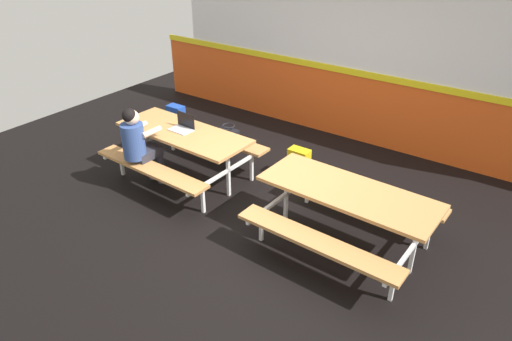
% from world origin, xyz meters
% --- Properties ---
extents(ground_plane, '(10.00, 10.00, 0.02)m').
position_xyz_m(ground_plane, '(0.00, 0.00, -0.01)').
color(ground_plane, black).
extents(accent_backdrop, '(8.00, 0.14, 2.60)m').
position_xyz_m(accent_backdrop, '(0.00, 2.71, 1.25)').
color(accent_backdrop, '#E55119').
rests_on(accent_backdrop, ground).
extents(picnic_table_left, '(1.99, 1.61, 0.74)m').
position_xyz_m(picnic_table_left, '(-1.27, 0.07, 0.58)').
color(picnic_table_left, tan).
rests_on(picnic_table_left, ground).
extents(picnic_table_right, '(1.99, 1.61, 0.74)m').
position_xyz_m(picnic_table_right, '(1.27, -0.02, 0.58)').
color(picnic_table_right, tan).
rests_on(picnic_table_right, ground).
extents(student_nearer, '(0.37, 0.53, 1.21)m').
position_xyz_m(student_nearer, '(-1.56, -0.48, 0.71)').
color(student_nearer, '#2D2D38').
rests_on(student_nearer, ground).
extents(laptop_silver, '(0.33, 0.23, 0.22)m').
position_xyz_m(laptop_silver, '(-1.31, 0.11, 0.79)').
color(laptop_silver, silver).
rests_on(laptop_silver, picnic_table_left).
extents(backpack_dark, '(0.30, 0.22, 0.44)m').
position_xyz_m(backpack_dark, '(0.04, 1.04, 0.22)').
color(backpack_dark, yellow).
rests_on(backpack_dark, ground).
extents(tote_bag_bright, '(0.34, 0.21, 0.43)m').
position_xyz_m(tote_bag_bright, '(-1.32, 1.13, 0.19)').
color(tote_bag_bright, black).
rests_on(tote_bag_bright, ground).
extents(satchel_spare, '(0.30, 0.22, 0.44)m').
position_xyz_m(satchel_spare, '(-2.57, 1.24, 0.22)').
color(satchel_spare, '#1E47B2').
rests_on(satchel_spare, ground).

